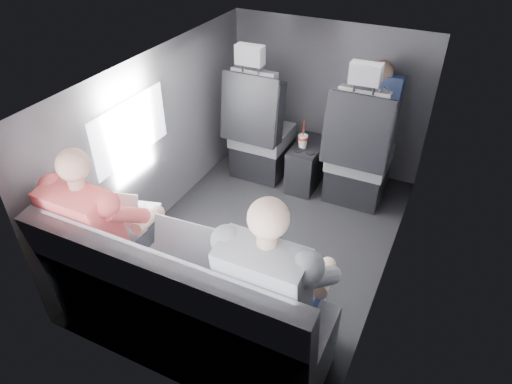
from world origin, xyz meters
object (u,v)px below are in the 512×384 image
at_px(rear_bench, 187,312).
at_px(laptop_white, 125,211).
at_px(center_console, 307,165).
at_px(passenger_rear_right, 275,288).
at_px(soda_cup, 303,141).
at_px(passenger_rear_left, 106,230).
at_px(passenger_front_right, 375,109).
at_px(front_seat_right, 358,159).
at_px(laptop_silver, 196,242).
at_px(front_seat_left, 259,136).
at_px(laptop_black, 278,268).

distance_m(rear_bench, laptop_white, 0.73).
distance_m(center_console, passenger_rear_right, 1.96).
xyz_separation_m(soda_cup, passenger_rear_left, (-0.56, -1.78, 0.16)).
height_order(laptop_white, passenger_front_right, passenger_front_right).
relative_size(front_seat_right, soda_cup, 4.96).
bearing_deg(front_seat_right, passenger_rear_right, -88.58).
bearing_deg(rear_bench, laptop_silver, 102.89).
distance_m(front_seat_left, laptop_white, 1.64).
bearing_deg(front_seat_right, soda_cup, -177.29).
bearing_deg(center_console, passenger_rear_left, -107.69).
bearing_deg(soda_cup, laptop_white, -109.43).
bearing_deg(rear_bench, soda_cup, 90.95).
bearing_deg(laptop_white, rear_bench, -25.29).
height_order(front_seat_right, laptop_silver, front_seat_right).
distance_m(center_console, passenger_rear_left, 1.98).
bearing_deg(front_seat_left, passenger_rear_left, -94.39).
bearing_deg(laptop_silver, passenger_rear_right, -12.96).
relative_size(laptop_silver, passenger_rear_right, 0.30).
bearing_deg(laptop_silver, front_seat_right, 73.43).
bearing_deg(rear_bench, front_seat_right, 76.69).
height_order(laptop_white, laptop_silver, laptop_silver).
xyz_separation_m(passenger_rear_left, passenger_front_right, (1.07, 2.06, 0.11)).
distance_m(front_seat_right, laptop_white, 1.94).
xyz_separation_m(front_seat_right, center_console, (-0.45, 0.04, -0.20)).
xyz_separation_m(rear_bench, laptop_silver, (-0.05, 0.22, 0.33)).
bearing_deg(front_seat_right, passenger_rear_left, -119.90).
relative_size(center_console, rear_bench, 0.30).
relative_size(rear_bench, passenger_rear_right, 1.28).
relative_size(soda_cup, passenger_rear_right, 0.20).
bearing_deg(soda_cup, laptop_black, -73.77).
xyz_separation_m(front_seat_right, laptop_silver, (-0.50, -1.68, 0.24)).
bearing_deg(front_seat_left, rear_bench, -76.69).
relative_size(laptop_black, passenger_front_right, 0.51).
xyz_separation_m(center_console, passenger_rear_right, (0.49, -1.85, 0.44)).
xyz_separation_m(laptop_white, passenger_front_right, (1.07, 1.88, 0.11)).
height_order(laptop_black, passenger_front_right, passenger_front_right).
distance_m(laptop_white, passenger_rear_right, 1.11).
height_order(laptop_silver, passenger_rear_right, passenger_rear_right).
distance_m(soda_cup, passenger_rear_left, 1.88).
relative_size(front_seat_right, laptop_black, 3.44).
xyz_separation_m(front_seat_right, soda_cup, (-0.48, -0.02, 0.06)).
xyz_separation_m(front_seat_left, passenger_rear_left, (-0.14, -1.81, 0.23)).
bearing_deg(rear_bench, passenger_rear_left, 170.81).
xyz_separation_m(rear_bench, laptop_black, (0.45, 0.24, 0.32)).
height_order(front_seat_left, passenger_rear_left, front_seat_left).
height_order(rear_bench, laptop_black, rear_bench).
bearing_deg(laptop_white, passenger_front_right, 60.25).
xyz_separation_m(front_seat_left, center_console, (0.45, 0.04, -0.20)).
height_order(front_seat_left, front_seat_right, same).
height_order(center_console, passenger_rear_left, passenger_rear_left).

